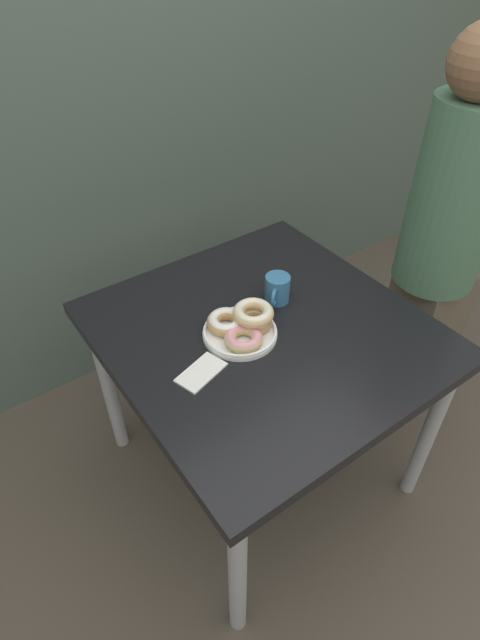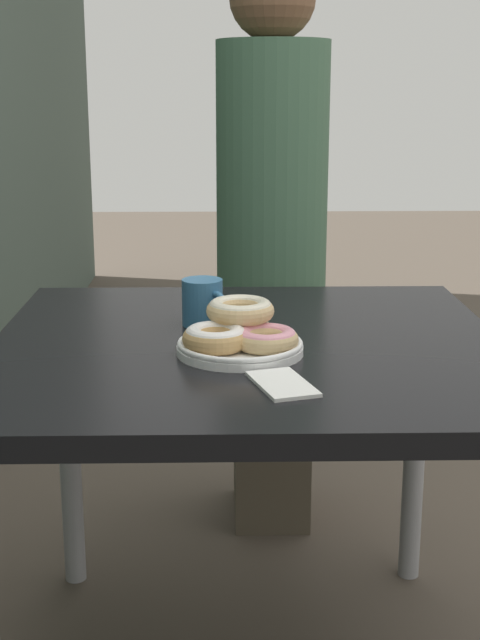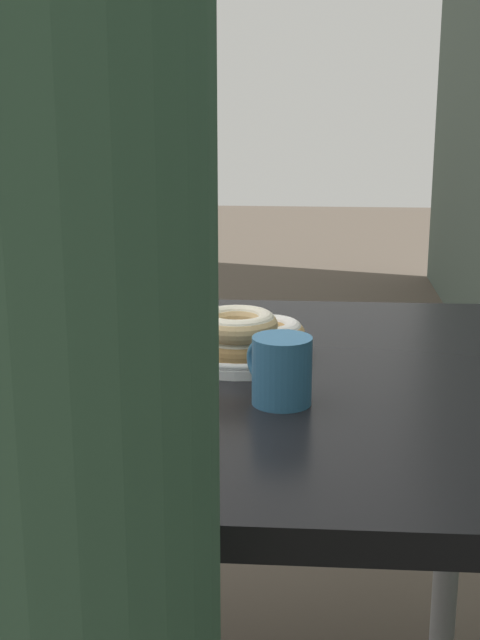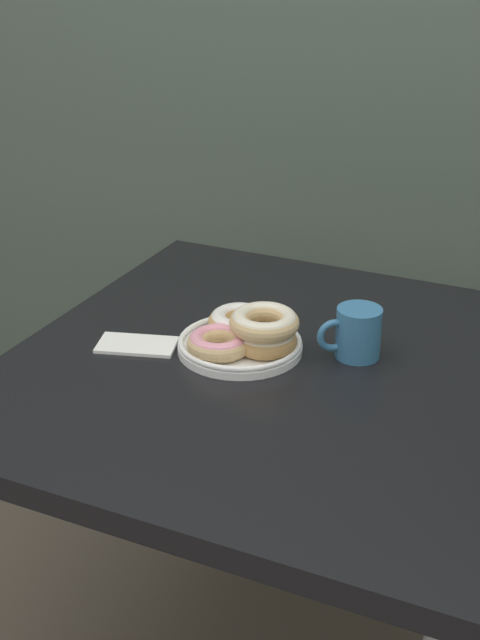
{
  "view_description": "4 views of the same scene",
  "coord_description": "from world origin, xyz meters",
  "px_view_note": "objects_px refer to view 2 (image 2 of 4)",
  "views": [
    {
      "loc": [
        -0.71,
        -0.61,
        1.71
      ],
      "look_at": [
        -0.08,
        0.27,
        0.77
      ],
      "focal_mm": 28.0,
      "sensor_mm": 36.0,
      "label": 1
    },
    {
      "loc": [
        -1.56,
        0.3,
        1.16
      ],
      "look_at": [
        -0.08,
        0.27,
        0.77
      ],
      "focal_mm": 50.0,
      "sensor_mm": 36.0,
      "label": 2
    },
    {
      "loc": [
        1.22,
        0.36,
        1.12
      ],
      "look_at": [
        -0.08,
        0.27,
        0.77
      ],
      "focal_mm": 50.0,
      "sensor_mm": 36.0,
      "label": 3
    },
    {
      "loc": [
        0.51,
        -1.0,
        1.43
      ],
      "look_at": [
        -0.08,
        0.27,
        0.77
      ],
      "focal_mm": 50.0,
      "sensor_mm": 36.0,
      "label": 4
    }
  ],
  "objects_px": {
    "dining_table": "(248,382)",
    "person_figure": "(272,250)",
    "coffee_mug": "(203,302)",
    "napkin": "(282,384)",
    "donut_plate": "(240,333)"
  },
  "relations": [
    {
      "from": "coffee_mug",
      "to": "napkin",
      "type": "distance_m",
      "value": 0.39
    },
    {
      "from": "coffee_mug",
      "to": "napkin",
      "type": "height_order",
      "value": "coffee_mug"
    },
    {
      "from": "dining_table",
      "to": "person_figure",
      "type": "distance_m",
      "value": 0.72
    },
    {
      "from": "donut_plate",
      "to": "napkin",
      "type": "relative_size",
      "value": 1.43
    },
    {
      "from": "dining_table",
      "to": "donut_plate",
      "type": "height_order",
      "value": "donut_plate"
    },
    {
      "from": "dining_table",
      "to": "coffee_mug",
      "type": "bearing_deg",
      "value": 37.01
    },
    {
      "from": "person_figure",
      "to": "donut_plate",
      "type": "bearing_deg",
      "value": 172.63
    },
    {
      "from": "person_figure",
      "to": "napkin",
      "type": "xyz_separation_m",
      "value": [
        -0.96,
        0.04,
        -0.04
      ]
    },
    {
      "from": "dining_table",
      "to": "person_figure",
      "type": "relative_size",
      "value": 0.64
    },
    {
      "from": "person_figure",
      "to": "dining_table",
      "type": "bearing_deg",
      "value": 173.33
    },
    {
      "from": "dining_table",
      "to": "coffee_mug",
      "type": "distance_m",
      "value": 0.19
    },
    {
      "from": "coffee_mug",
      "to": "dining_table",
      "type": "bearing_deg",
      "value": -142.99
    },
    {
      "from": "donut_plate",
      "to": "person_figure",
      "type": "xyz_separation_m",
      "value": [
        0.77,
        -0.1,
        0.01
      ]
    },
    {
      "from": "donut_plate",
      "to": "coffee_mug",
      "type": "relative_size",
      "value": 2.18
    },
    {
      "from": "donut_plate",
      "to": "coffee_mug",
      "type": "bearing_deg",
      "value": 20.07
    }
  ]
}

